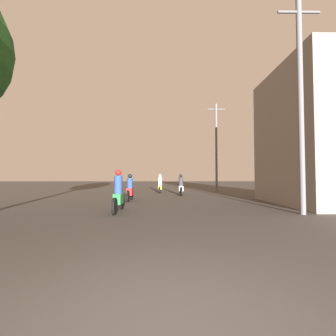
{
  "coord_description": "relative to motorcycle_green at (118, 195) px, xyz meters",
  "views": [
    {
      "loc": [
        -0.05,
        -1.9,
        1.41
      ],
      "look_at": [
        0.16,
        16.1,
        2.07
      ],
      "focal_mm": 24.0,
      "sensor_mm": 36.0,
      "label": 1
    }
  ],
  "objects": [
    {
      "name": "utility_pole_far",
      "position": [
        6.53,
        11.43,
        3.53
      ],
      "size": [
        1.6,
        0.2,
        8.07
      ],
      "color": "slate",
      "rests_on": "ground_plane"
    },
    {
      "name": "utility_pole_near",
      "position": [
        6.94,
        -0.68,
        3.58
      ],
      "size": [
        1.6,
        0.2,
        8.16
      ],
      "color": "slate",
      "rests_on": "ground_plane"
    },
    {
      "name": "motorcycle_red",
      "position": [
        -0.17,
        4.0,
        -0.05
      ],
      "size": [
        0.6,
        2.03,
        1.54
      ],
      "rotation": [
        0.0,
        0.0,
        -0.17
      ],
      "color": "black",
      "rests_on": "ground_plane"
    },
    {
      "name": "motorcycle_green",
      "position": [
        0.0,
        0.0,
        0.0
      ],
      "size": [
        0.6,
        2.03,
        1.68
      ],
      "rotation": [
        0.0,
        0.0,
        0.11
      ],
      "color": "black",
      "rests_on": "ground_plane"
    },
    {
      "name": "building_right_near",
      "position": [
        9.97,
        2.26,
        2.79
      ],
      "size": [
        4.95,
        5.76,
        6.93
      ],
      "color": "gray",
      "rests_on": "ground_plane"
    },
    {
      "name": "motorcycle_white",
      "position": [
        3.01,
        7.66,
        -0.05
      ],
      "size": [
        0.6,
        1.92,
        1.56
      ],
      "rotation": [
        0.0,
        0.0,
        -0.01
      ],
      "color": "black",
      "rests_on": "ground_plane"
    },
    {
      "name": "motorcycle_yellow",
      "position": [
        1.41,
        10.2,
        -0.04
      ],
      "size": [
        0.6,
        2.04,
        1.58
      ],
      "rotation": [
        0.0,
        0.0,
        -0.03
      ],
      "color": "black",
      "rests_on": "ground_plane"
    }
  ]
}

